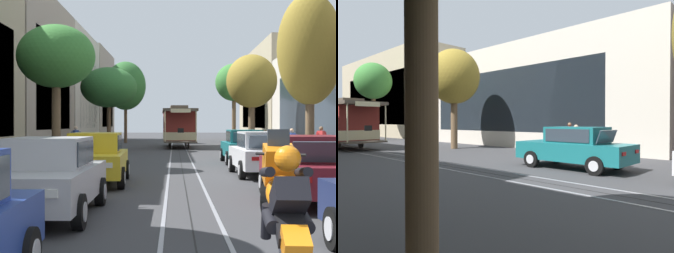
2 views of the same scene
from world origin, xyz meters
The scene contains 9 objects.
ground_plane centered at (0.00, 26.10, 0.00)m, with size 163.10×163.10×0.00m, color #38383A.
trolley_track_rails centered at (0.00, 30.62, 0.00)m, with size 1.14×73.24×0.01m.
building_facade_right centered at (10.85, 32.37, 4.18)m, with size 5.75×64.94×9.79m.
parked_car_teal_fourth_right centered at (2.98, 21.83, 0.80)m, with size 2.00×4.36×1.58m.
street_tree_kerb_right_mid centered at (4.89, 31.97, 4.70)m, with size 3.40×3.42×6.55m.
street_tree_kerb_right_fourth centered at (5.31, 45.66, 5.74)m, with size 3.52×3.43×7.57m.
cable_car_trolley centered at (0.00, 38.78, 1.66)m, with size 2.80×9.17×3.28m.
pedestrian_on_right_pavement centered at (5.58, 23.29, 0.92)m, with size 0.55×0.40×1.64m.
pedestrian_crossing_far centered at (7.50, 24.82, 0.98)m, with size 0.55×0.42×1.73m.
Camera 2 is at (-7.06, 15.88, 1.78)m, focal length 32.03 mm.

